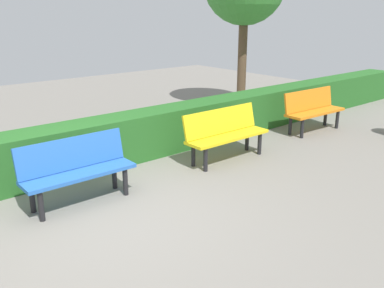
# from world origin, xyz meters

# --- Properties ---
(ground_plane) EXTENTS (21.32, 21.32, 0.00)m
(ground_plane) POSITION_xyz_m (0.00, 0.00, 0.00)
(ground_plane) COLOR gray
(bench_orange) EXTENTS (1.50, 0.52, 0.86)m
(bench_orange) POSITION_xyz_m (-5.31, -0.70, 0.48)
(bench_orange) COLOR orange
(bench_orange) RESTS_ON ground_plane
(bench_yellow) EXTENTS (1.58, 0.48, 0.86)m
(bench_yellow) POSITION_xyz_m (-2.67, -0.60, 0.48)
(bench_yellow) COLOR yellow
(bench_yellow) RESTS_ON ground_plane
(bench_blue) EXTENTS (1.48, 0.46, 0.86)m
(bench_blue) POSITION_xyz_m (0.00, -0.64, 0.48)
(bench_blue) COLOR blue
(bench_blue) RESTS_ON ground_plane
(hedge_row) EXTENTS (17.32, 0.62, 0.78)m
(hedge_row) POSITION_xyz_m (-1.25, -1.63, 0.39)
(hedge_row) COLOR #266023
(hedge_row) RESTS_ON ground_plane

